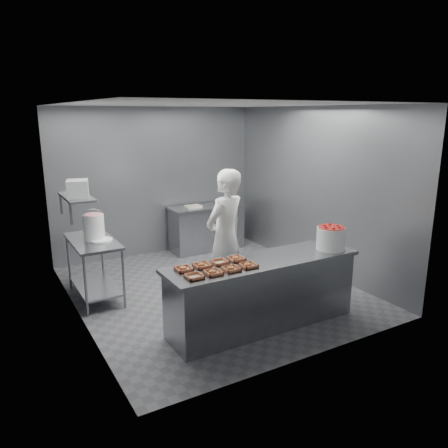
{
  "coord_description": "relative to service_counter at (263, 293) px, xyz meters",
  "views": [
    {
      "loc": [
        -3.02,
        -5.6,
        2.68
      ],
      "look_at": [
        0.09,
        -0.2,
        1.09
      ],
      "focal_mm": 35.0,
      "sensor_mm": 36.0,
      "label": 1
    }
  ],
  "objects": [
    {
      "name": "worker",
      "position": [
        -0.05,
        0.87,
        0.52
      ],
      "size": [
        0.83,
        0.7,
        1.95
      ],
      "primitive_type": "imported",
      "rotation": [
        0.0,
        0.0,
        3.53
      ],
      "color": "white",
      "rests_on": "ground"
    },
    {
      "name": "glaze_bucket",
      "position": [
        -1.62,
        1.95,
        0.65
      ],
      "size": [
        0.31,
        0.3,
        0.46
      ],
      "color": "white",
      "rests_on": "prep_table"
    },
    {
      "name": "tray_5",
      "position": [
        -0.8,
        0.14,
        0.47
      ],
      "size": [
        0.19,
        0.18,
        0.06
      ],
      "color": "tan",
      "rests_on": "service_counter"
    },
    {
      "name": "tray_4",
      "position": [
        -1.04,
        0.14,
        0.47
      ],
      "size": [
        0.19,
        0.18,
        0.06
      ],
      "color": "tan",
      "rests_on": "service_counter"
    },
    {
      "name": "tray_1",
      "position": [
        -0.8,
        -0.14,
        0.47
      ],
      "size": [
        0.19,
        0.18,
        0.06
      ],
      "color": "tan",
      "rests_on": "service_counter"
    },
    {
      "name": "paper_stack",
      "position": [
        0.6,
        3.25,
        0.46
      ],
      "size": [
        0.3,
        0.22,
        0.04
      ],
      "primitive_type": "cube",
      "rotation": [
        0.0,
        0.0,
        -0.01
      ],
      "color": "silver",
      "rests_on": "back_counter"
    },
    {
      "name": "tray_3",
      "position": [
        -0.32,
        -0.14,
        0.47
      ],
      "size": [
        0.19,
        0.18,
        0.06
      ],
      "color": "tan",
      "rests_on": "service_counter"
    },
    {
      "name": "tray_6",
      "position": [
        -0.56,
        0.14,
        0.47
      ],
      "size": [
        0.19,
        0.18,
        0.04
      ],
      "color": "tan",
      "rests_on": "service_counter"
    },
    {
      "name": "appliance",
      "position": [
        -1.82,
        1.83,
        1.23
      ],
      "size": [
        0.35,
        0.38,
        0.24
      ],
      "primitive_type": "cube",
      "rotation": [
        0.0,
        0.0,
        -0.25
      ],
      "color": "gray",
      "rests_on": "wall_shelf"
    },
    {
      "name": "floor",
      "position": [
        0.0,
        1.35,
        -0.45
      ],
      "size": [
        4.5,
        4.5,
        0.0
      ],
      "primitive_type": "plane",
      "color": "#4C4C51",
      "rests_on": "ground"
    },
    {
      "name": "tray_7",
      "position": [
        -0.32,
        0.14,
        0.47
      ],
      "size": [
        0.19,
        0.18,
        0.06
      ],
      "color": "tan",
      "rests_on": "service_counter"
    },
    {
      "name": "ceiling",
      "position": [
        0.0,
        1.35,
        2.35
      ],
      "size": [
        4.5,
        4.5,
        0.0
      ],
      "primitive_type": "plane",
      "rotation": [
        3.14,
        0.0,
        0.0
      ],
      "color": "white",
      "rests_on": "wall_back"
    },
    {
      "name": "service_counter",
      "position": [
        0.0,
        0.0,
        0.0
      ],
      "size": [
        2.6,
        0.7,
        0.9
      ],
      "color": "slate",
      "rests_on": "ground"
    },
    {
      "name": "tray_0",
      "position": [
        -1.04,
        -0.14,
        0.47
      ],
      "size": [
        0.19,
        0.18,
        0.04
      ],
      "color": "tan",
      "rests_on": "service_counter"
    },
    {
      "name": "strawberry_tub",
      "position": [
        1.02,
        -0.1,
        0.61
      ],
      "size": [
        0.38,
        0.38,
        0.31
      ],
      "color": "white",
      "rests_on": "service_counter"
    },
    {
      "name": "wall_back",
      "position": [
        0.0,
        3.6,
        0.95
      ],
      "size": [
        4.0,
        0.04,
        2.8
      ],
      "primitive_type": "cube",
      "color": "slate",
      "rests_on": "ground"
    },
    {
      "name": "tray_2",
      "position": [
        -0.56,
        -0.14,
        0.47
      ],
      "size": [
        0.19,
        0.18,
        0.06
      ],
      "color": "tan",
      "rests_on": "service_counter"
    },
    {
      "name": "prep_table",
      "position": [
        -1.65,
        1.95,
        0.14
      ],
      "size": [
        0.6,
        1.2,
        0.9
      ],
      "color": "slate",
      "rests_on": "ground"
    },
    {
      "name": "wall_shelf",
      "position": [
        -1.82,
        1.95,
        1.1
      ],
      "size": [
        0.35,
        0.9,
        0.03
      ],
      "primitive_type": "cube",
      "color": "slate",
      "rests_on": "wall_left"
    },
    {
      "name": "wall_right",
      "position": [
        2.0,
        1.35,
        0.95
      ],
      "size": [
        0.04,
        4.5,
        2.8
      ],
      "primitive_type": "cube",
      "color": "slate",
      "rests_on": "ground"
    },
    {
      "name": "wall_left",
      "position": [
        -2.0,
        1.35,
        0.95
      ],
      "size": [
        0.04,
        4.5,
        2.8
      ],
      "primitive_type": "cube",
      "color": "slate",
      "rests_on": "ground"
    },
    {
      "name": "back_counter",
      "position": [
        0.9,
        3.25,
        -0.0
      ],
      "size": [
        1.5,
        0.6,
        0.9
      ],
      "color": "slate",
      "rests_on": "ground"
    },
    {
      "name": "bucket_lid",
      "position": [
        -1.55,
        1.84,
        0.46
      ],
      "size": [
        0.39,
        0.39,
        0.02
      ],
      "primitive_type": "cylinder",
      "rotation": [
        0.0,
        0.0,
        -0.25
      ],
      "color": "white",
      "rests_on": "prep_table"
    },
    {
      "name": "rag",
      "position": [
        -1.55,
        2.27,
        0.46
      ],
      "size": [
        0.15,
        0.14,
        0.02
      ],
      "primitive_type": "cube",
      "rotation": [
        0.0,
        0.0,
        0.19
      ],
      "color": "#CCB28C",
      "rests_on": "prep_table"
    }
  ]
}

